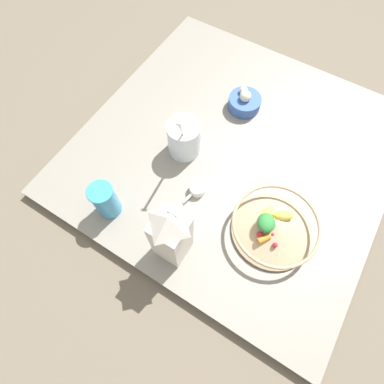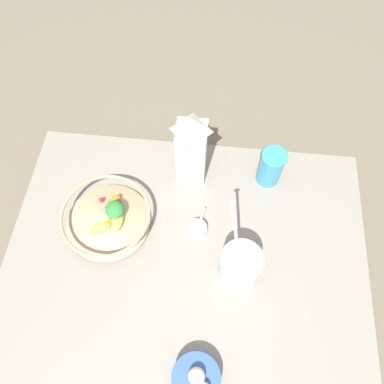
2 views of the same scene
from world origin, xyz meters
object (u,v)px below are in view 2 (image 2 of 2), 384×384
yogurt_tub (240,265)px  garlic_bowl (196,379)px  fruit_bowl (107,218)px  milk_carton (191,148)px  drinking_cup (271,167)px

yogurt_tub → garlic_bowl: size_ratio=2.30×
yogurt_tub → garlic_bowl: (-0.08, -0.27, -0.04)m
fruit_bowl → milk_carton: size_ratio=0.98×
milk_carton → garlic_bowl: 0.58m
fruit_bowl → milk_carton: milk_carton is taller
yogurt_tub → drinking_cup: 0.31m
milk_carton → drinking_cup: size_ratio=1.99×
drinking_cup → garlic_bowl: (-0.16, -0.57, -0.04)m
fruit_bowl → milk_carton: bearing=42.0°
fruit_bowl → yogurt_tub: bearing=-16.1°
milk_carton → fruit_bowl: bearing=-138.0°
fruit_bowl → drinking_cup: drinking_cup is taller
garlic_bowl → milk_carton: bearing=97.0°
yogurt_tub → fruit_bowl: bearing=163.9°
fruit_bowl → yogurt_tub: size_ratio=0.95×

